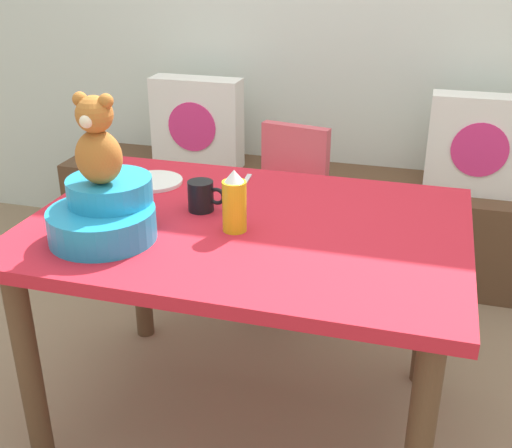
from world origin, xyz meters
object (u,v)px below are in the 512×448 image
pillow_floral_left (197,123)px  infant_seat_teal (105,213)px  ketchup_bottle (234,202)px  teddy_bear (97,142)px  coffee_mug (202,196)px  dining_table (247,253)px  dinner_plate_near (154,181)px  pillow_floral_right (479,145)px  highchair (282,195)px

pillow_floral_left → infant_seat_teal: bearing=-79.6°
infant_seat_teal → ketchup_bottle: 0.36m
infant_seat_teal → teddy_bear: size_ratio=1.32×
coffee_mug → dining_table: bearing=-16.8°
teddy_bear → coffee_mug: teddy_bear is taller
ketchup_bottle → dinner_plate_near: bearing=143.1°
dining_table → teddy_bear: (-0.36, -0.20, 0.38)m
ketchup_bottle → coffee_mug: 0.18m
pillow_floral_right → dinner_plate_near: (-1.11, -0.97, 0.07)m
dinner_plate_near → coffee_mug: bearing=-36.2°
dinner_plate_near → highchair: bearing=59.3°
coffee_mug → dinner_plate_near: (-0.24, 0.18, -0.04)m
pillow_floral_left → highchair: (0.53, -0.42, -0.16)m
dining_table → highchair: (-0.08, 0.78, -0.12)m
dining_table → coffee_mug: (-0.16, 0.05, 0.15)m
dining_table → highchair: 0.79m
dining_table → ketchup_bottle: 0.20m
infant_seat_teal → dinner_plate_near: bearing=96.5°
ketchup_bottle → highchair: bearing=94.1°
dining_table → dinner_plate_near: size_ratio=6.48×
highchair → infant_seat_teal: size_ratio=2.39×
teddy_bear → highchair: bearing=74.1°
infant_seat_teal → coffee_mug: (0.20, 0.25, -0.02)m
pillow_floral_right → dinner_plate_near: pillow_floral_right is taller
teddy_bear → coffee_mug: bearing=51.8°
pillow_floral_left → highchair: bearing=-37.9°
pillow_floral_right → infant_seat_teal: same height
pillow_floral_right → coffee_mug: pillow_floral_right is taller
infant_seat_teal → coffee_mug: 0.32m
highchair → dinner_plate_near: 0.68m
dining_table → ketchup_bottle: bearing=-105.3°
highchair → pillow_floral_left: bearing=142.1°
teddy_bear → dinner_plate_near: bearing=96.5°
teddy_bear → pillow_floral_left: bearing=100.4°
pillow_floral_left → ketchup_bottle: 1.40m
highchair → pillow_floral_right: bearing=27.9°
pillow_floral_left → teddy_bear: 1.46m
teddy_bear → dinner_plate_near: teddy_bear is taller
pillow_floral_left → pillow_floral_right: 1.32m
pillow_floral_right → pillow_floral_left: bearing=180.0°
teddy_bear → coffee_mug: (0.20, 0.25, -0.23)m
highchair → dinner_plate_near: bearing=-120.7°
ketchup_bottle → dining_table: bearing=74.7°
infant_seat_teal → dinner_plate_near: 0.43m
dining_table → coffee_mug: bearing=163.2°
ketchup_bottle → dinner_plate_near: size_ratio=0.92×
highchair → teddy_bear: bearing=-105.9°
infant_seat_teal → teddy_bear: bearing=-90.0°
pillow_floral_left → highchair: 0.70m
pillow_floral_right → dinner_plate_near: size_ratio=2.20×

